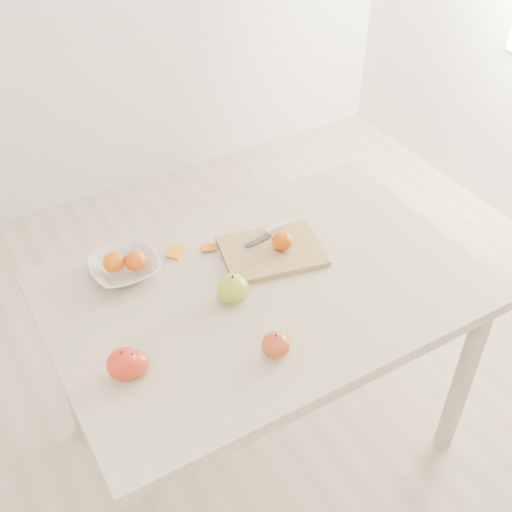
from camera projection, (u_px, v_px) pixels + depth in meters
ground at (263, 437)px, 2.30m from camera, size 3.50×3.50×0.00m
table at (265, 309)px, 1.87m from camera, size 1.20×0.80×0.75m
cutting_board at (272, 251)px, 1.91m from camera, size 0.33×0.27×0.02m
board_tangerine at (283, 241)px, 1.89m from camera, size 0.06×0.06×0.05m
fruit_bowl at (125, 268)px, 1.83m from camera, size 0.19×0.19×0.05m
bowl_tangerine_near at (114, 262)px, 1.81m from camera, size 0.06×0.06×0.06m
bowl_tangerine_far at (135, 261)px, 1.82m from camera, size 0.06×0.06×0.06m
orange_peel_a at (176, 253)px, 1.91m from camera, size 0.07×0.07×0.01m
orange_peel_b at (209, 249)px, 1.93m from camera, size 0.05×0.05×0.01m
paring_knife at (273, 230)px, 1.96m from camera, size 0.17×0.05×0.01m
apple_green at (233, 288)px, 1.74m from camera, size 0.09×0.09×0.08m
apple_red_e at (276, 345)px, 1.60m from camera, size 0.07×0.07×0.07m
apple_red_d at (134, 364)px, 1.55m from camera, size 0.07×0.07×0.06m
apple_red_b at (124, 364)px, 1.54m from camera, size 0.08×0.08×0.08m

